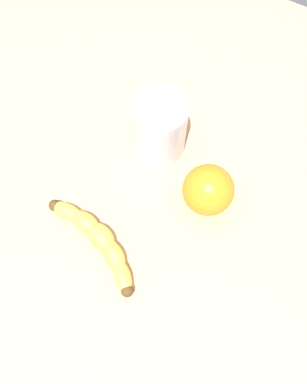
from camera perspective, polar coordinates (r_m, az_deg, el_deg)
The scene contains 4 objects.
wooden_tabletop at distance 76.94cm, azimuth -2.49°, elevation -3.61°, with size 120.00×120.00×3.00cm, color tan.
banana at distance 72.79cm, azimuth -7.32°, elevation -6.22°, with size 9.81×20.24×3.70cm.
smoothie_glass at distance 75.90cm, azimuth 0.88°, elevation 8.20°, with size 9.11×9.11×12.87cm.
orange_fruit at distance 73.12cm, azimuth 7.20°, elevation 0.28°, with size 8.77×8.77×8.77cm, color orange.
Camera 1 is at (21.07, 15.08, 73.95)cm, focal length 40.62 mm.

